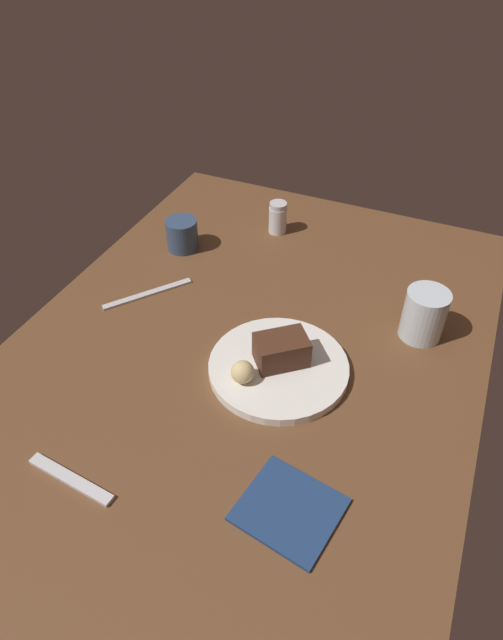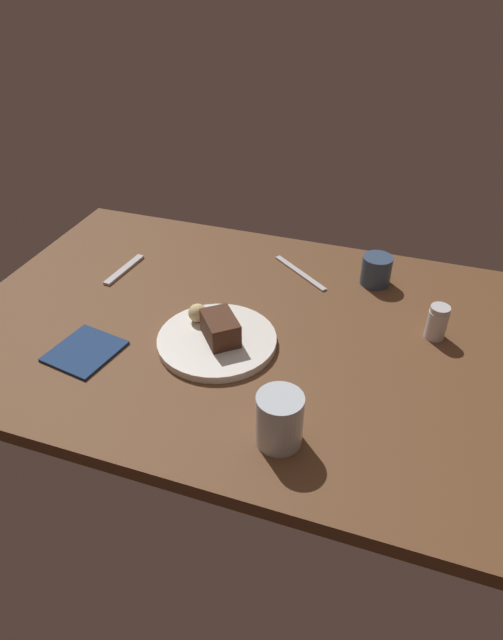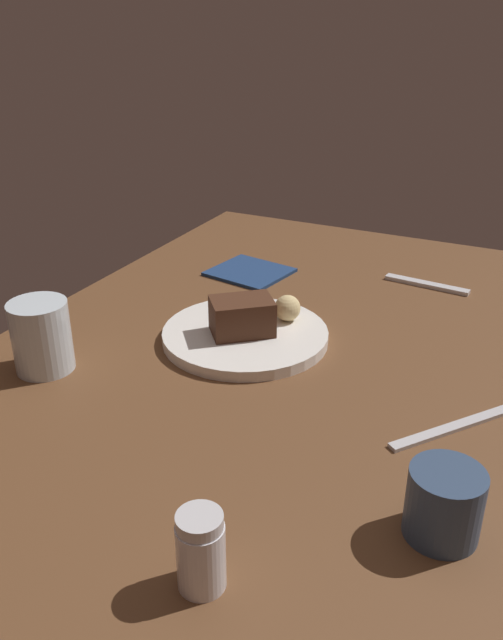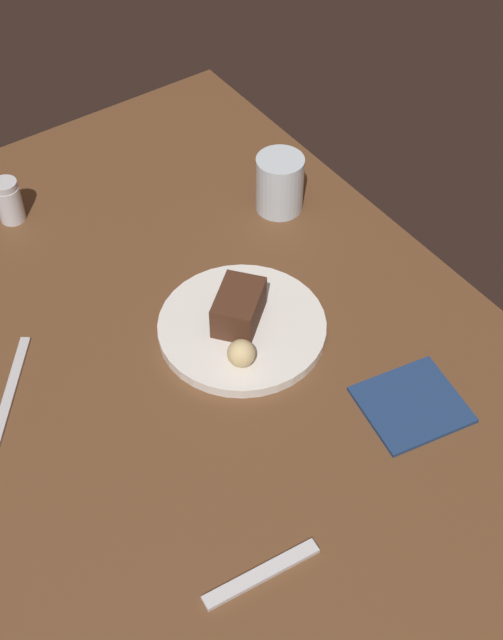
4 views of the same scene
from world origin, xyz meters
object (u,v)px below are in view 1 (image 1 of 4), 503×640
at_px(bread_roll, 243,372).
at_px(water_glass, 424,315).
at_px(chocolate_cake_slice, 281,350).
at_px(folded_napkin, 289,509).
at_px(dessert_spoon, 71,479).
at_px(butter_knife, 148,294).
at_px(dessert_plate, 278,367).
at_px(coffee_cup, 182,234).
at_px(salt_shaker, 278,218).

bearing_deg(bread_roll, water_glass, -44.58).
relative_size(chocolate_cake_slice, bread_roll, 2.23).
xyz_separation_m(bread_roll, folded_napkin, (-0.18, -0.15, -0.03)).
distance_m(dessert_spoon, butter_knife, 0.44).
relative_size(dessert_plate, chocolate_cake_slice, 2.77).
bearing_deg(dessert_plate, bread_roll, 144.92).
relative_size(chocolate_cake_slice, coffee_cup, 1.25).
relative_size(chocolate_cake_slice, butter_knife, 0.47).
height_order(dessert_plate, water_glass, water_glass).
relative_size(water_glass, coffee_cup, 1.38).
relative_size(water_glass, folded_napkin, 0.74).
xyz_separation_m(bread_roll, salt_shaker, (0.48, 0.13, 0.00)).
bearing_deg(coffee_cup, chocolate_cake_slice, -127.53).
bearing_deg(water_glass, butter_knife, 100.99).
height_order(salt_shaker, butter_knife, salt_shaker).
relative_size(bread_roll, butter_knife, 0.21).
distance_m(salt_shaker, coffee_cup, 0.23).
bearing_deg(dessert_plate, folded_napkin, -155.19).
bearing_deg(coffee_cup, salt_shaker, -48.67).
height_order(bread_roll, butter_knife, bread_roll).
height_order(salt_shaker, folded_napkin, salt_shaker).
distance_m(bread_roll, water_glass, 0.36).
bearing_deg(folded_napkin, chocolate_cake_slice, 23.89).
relative_size(dessert_spoon, folded_napkin, 1.13).
bearing_deg(dessert_plate, salt_shaker, 21.89).
bearing_deg(dessert_spoon, salt_shaker, -86.58).
height_order(coffee_cup, folded_napkin, coffee_cup).
bearing_deg(salt_shaker, dessert_spoon, 177.93).
bearing_deg(bread_roll, butter_knife, 61.89).
height_order(water_glass, coffee_cup, water_glass).
bearing_deg(coffee_cup, dessert_spoon, -166.43).
distance_m(coffee_cup, dessert_spoon, 0.62).
xyz_separation_m(salt_shaker, folded_napkin, (-0.67, -0.28, -0.03)).
xyz_separation_m(dessert_plate, salt_shaker, (0.42, 0.17, 0.03)).
height_order(chocolate_cake_slice, folded_napkin, chocolate_cake_slice).
bearing_deg(folded_napkin, butter_knife, 52.54).
bearing_deg(chocolate_cake_slice, folded_napkin, -156.11).
xyz_separation_m(coffee_cup, dessert_spoon, (-0.60, -0.14, -0.03)).
relative_size(chocolate_cake_slice, folded_napkin, 0.67).
height_order(chocolate_cake_slice, butter_knife, chocolate_cake_slice).
distance_m(bread_roll, butter_knife, 0.32).
relative_size(dessert_plate, salt_shaker, 3.24).
height_order(dessert_plate, butter_knife, dessert_plate).
bearing_deg(water_glass, folded_napkin, 167.59).
distance_m(dessert_spoon, folded_napkin, 0.32).
xyz_separation_m(dessert_plate, coffee_cup, (0.27, 0.34, 0.03)).
height_order(butter_knife, folded_napkin, folded_napkin).
bearing_deg(chocolate_cake_slice, salt_shaker, 22.40).
bearing_deg(dessert_spoon, butter_knife, -67.57).
relative_size(salt_shaker, butter_knife, 0.40).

